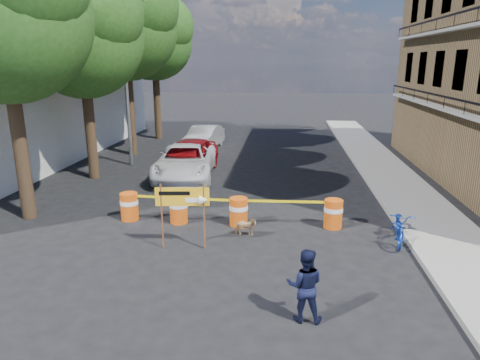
% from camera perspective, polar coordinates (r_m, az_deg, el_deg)
% --- Properties ---
extents(ground, '(120.00, 120.00, 0.00)m').
position_cam_1_polar(ground, '(11.70, -1.89, -9.63)').
color(ground, black).
rests_on(ground, ground).
extents(sidewalk_east, '(2.40, 40.00, 0.15)m').
position_cam_1_polar(sidewalk_east, '(17.84, 21.03, -1.45)').
color(sidewalk_east, gray).
rests_on(sidewalk_east, ground).
extents(tree_near, '(5.46, 5.20, 9.15)m').
position_cam_1_polar(tree_near, '(15.00, -29.01, 19.03)').
color(tree_near, '#332316').
rests_on(tree_near, ground).
extents(tree_mid_a, '(5.25, 5.00, 8.68)m').
position_cam_1_polar(tree_mid_a, '(19.34, -20.22, 17.71)').
color(tree_mid_a, '#332316').
rests_on(tree_mid_a, ground).
extents(tree_mid_b, '(5.67, 5.40, 9.62)m').
position_cam_1_polar(tree_mid_b, '(23.99, -14.97, 19.23)').
color(tree_mid_b, '#332316').
rests_on(tree_mid_b, ground).
extents(tree_far, '(5.04, 4.80, 8.84)m').
position_cam_1_polar(tree_far, '(28.71, -11.28, 17.76)').
color(tree_far, '#332316').
rests_on(tree_far, ground).
extents(streetlamp, '(1.25, 0.18, 8.00)m').
position_cam_1_polar(streetlamp, '(21.32, -14.85, 13.45)').
color(streetlamp, gray).
rests_on(streetlamp, ground).
extents(barrel_far_left, '(0.58, 0.58, 0.90)m').
position_cam_1_polar(barrel_far_left, '(14.27, -14.54, -3.36)').
color(barrel_far_left, '#DB440C').
rests_on(barrel_far_left, ground).
extents(barrel_mid_left, '(0.58, 0.58, 0.90)m').
position_cam_1_polar(barrel_mid_left, '(13.71, -8.18, -3.79)').
color(barrel_mid_left, '#DB440C').
rests_on(barrel_mid_left, ground).
extents(barrel_mid_right, '(0.58, 0.58, 0.90)m').
position_cam_1_polar(barrel_mid_right, '(13.34, -0.19, -4.19)').
color(barrel_mid_right, '#DB440C').
rests_on(barrel_mid_right, ground).
extents(barrel_far_right, '(0.58, 0.58, 0.90)m').
position_cam_1_polar(barrel_far_right, '(13.48, 12.32, -4.34)').
color(barrel_far_right, '#DB440C').
rests_on(barrel_far_right, ground).
extents(detour_sign, '(1.44, 0.29, 1.86)m').
position_cam_1_polar(detour_sign, '(11.50, -6.76, -2.89)').
color(detour_sign, '#592D19').
rests_on(detour_sign, ground).
extents(pedestrian, '(0.76, 0.61, 1.52)m').
position_cam_1_polar(pedestrian, '(8.69, 8.63, -13.71)').
color(pedestrian, black).
rests_on(pedestrian, ground).
extents(bicycle, '(0.82, 1.08, 1.85)m').
position_cam_1_polar(bicycle, '(12.81, 20.70, -3.93)').
color(bicycle, '#13359C').
rests_on(bicycle, ground).
extents(dog, '(0.67, 0.32, 0.55)m').
position_cam_1_polar(dog, '(12.64, 0.72, -6.28)').
color(dog, '#D9B07C').
rests_on(dog, ground).
extents(suv_white, '(2.88, 5.44, 1.46)m').
position_cam_1_polar(suv_white, '(18.93, -7.30, 2.47)').
color(suv_white, white).
rests_on(suv_white, ground).
extents(sedan_red, '(2.34, 4.86, 1.60)m').
position_cam_1_polar(sedan_red, '(19.54, -6.87, 3.11)').
color(sedan_red, maroon).
rests_on(sedan_red, ground).
extents(sedan_silver, '(1.96, 4.30, 1.37)m').
position_cam_1_polar(sedan_silver, '(25.01, -4.87, 5.63)').
color(sedan_silver, silver).
rests_on(sedan_silver, ground).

